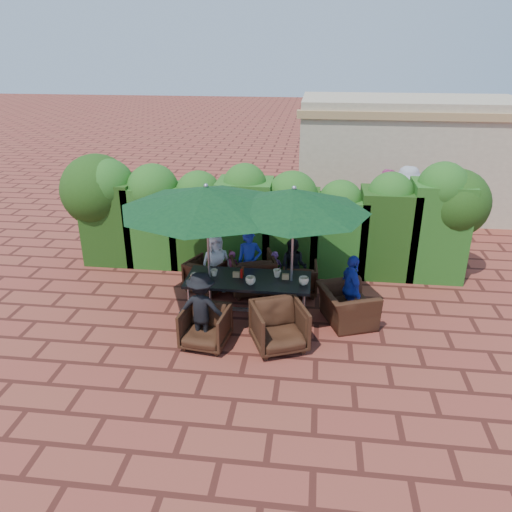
# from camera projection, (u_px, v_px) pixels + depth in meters

# --- Properties ---
(ground) EXTENTS (80.00, 80.00, 0.00)m
(ground) POSITION_uv_depth(u_px,v_px,m) (255.00, 319.00, 9.01)
(ground) COLOR maroon
(ground) RESTS_ON ground
(dining_table) EXTENTS (2.20, 0.90, 0.75)m
(dining_table) POSITION_uv_depth(u_px,v_px,m) (248.00, 283.00, 8.86)
(dining_table) COLOR black
(dining_table) RESTS_ON ground
(umbrella_left) EXTENTS (2.97, 2.97, 2.46)m
(umbrella_left) POSITION_uv_depth(u_px,v_px,m) (206.00, 198.00, 8.32)
(umbrella_left) COLOR gray
(umbrella_left) RESTS_ON ground
(umbrella_right) EXTENTS (2.57, 2.57, 2.46)m
(umbrella_right) POSITION_uv_depth(u_px,v_px,m) (294.00, 200.00, 8.20)
(umbrella_right) COLOR gray
(umbrella_right) RESTS_ON ground
(chair_far_left) EXTENTS (0.90, 0.87, 0.72)m
(chair_far_left) POSITION_uv_depth(u_px,v_px,m) (207.00, 274.00, 9.94)
(chair_far_left) COLOR black
(chair_far_left) RESTS_ON ground
(chair_far_mid) EXTENTS (1.03, 1.00, 0.87)m
(chair_far_mid) POSITION_uv_depth(u_px,v_px,m) (252.00, 272.00, 9.86)
(chair_far_mid) COLOR black
(chair_far_mid) RESTS_ON ground
(chair_far_right) EXTENTS (0.71, 0.67, 0.69)m
(chair_far_right) POSITION_uv_depth(u_px,v_px,m) (300.00, 277.00, 9.83)
(chair_far_right) COLOR black
(chair_far_right) RESTS_ON ground
(chair_near_left) EXTENTS (0.80, 0.76, 0.74)m
(chair_near_left) POSITION_uv_depth(u_px,v_px,m) (205.00, 325.00, 8.11)
(chair_near_left) COLOR black
(chair_near_left) RESTS_ON ground
(chair_near_right) EXTENTS (1.04, 1.01, 0.83)m
(chair_near_right) POSITION_uv_depth(u_px,v_px,m) (279.00, 325.00, 8.04)
(chair_near_right) COLOR black
(chair_near_right) RESTS_ON ground
(chair_end_right) EXTENTS (0.95, 1.15, 0.87)m
(chair_end_right) POSITION_uv_depth(u_px,v_px,m) (347.00, 300.00, 8.76)
(chair_end_right) COLOR black
(chair_end_right) RESTS_ON ground
(adult_far_left) EXTENTS (0.67, 0.54, 1.18)m
(adult_far_left) POSITION_uv_depth(u_px,v_px,m) (216.00, 263.00, 9.86)
(adult_far_left) COLOR white
(adult_far_left) RESTS_ON ground
(adult_far_mid) EXTENTS (0.55, 0.48, 1.32)m
(adult_far_mid) POSITION_uv_depth(u_px,v_px,m) (250.00, 263.00, 9.68)
(adult_far_mid) COLOR #1F2FA8
(adult_far_mid) RESTS_ON ground
(adult_far_right) EXTENTS (0.60, 0.44, 1.13)m
(adult_far_right) POSITION_uv_depth(u_px,v_px,m) (293.00, 267.00, 9.74)
(adult_far_right) COLOR black
(adult_far_right) RESTS_ON ground
(adult_near_left) EXTENTS (0.83, 0.41, 1.27)m
(adult_near_left) POSITION_uv_depth(u_px,v_px,m) (202.00, 309.00, 8.07)
(adult_near_left) COLOR black
(adult_near_left) RESTS_ON ground
(adult_end_right) EXTENTS (0.57, 0.81, 1.24)m
(adult_end_right) POSITION_uv_depth(u_px,v_px,m) (351.00, 289.00, 8.76)
(adult_end_right) COLOR #1F2FA8
(adult_end_right) RESTS_ON ground
(child_left) EXTENTS (0.34, 0.31, 0.80)m
(child_left) POSITION_uv_depth(u_px,v_px,m) (232.00, 271.00, 9.97)
(child_left) COLOR #C14484
(child_left) RESTS_ON ground
(child_right) EXTENTS (0.34, 0.30, 0.82)m
(child_right) POSITION_uv_depth(u_px,v_px,m) (275.00, 272.00, 9.91)
(child_right) COLOR #88479B
(child_right) RESTS_ON ground
(pedestrian_a) EXTENTS (1.50, 0.67, 1.56)m
(pedestrian_a) POSITION_uv_depth(u_px,v_px,m) (340.00, 211.00, 12.30)
(pedestrian_a) COLOR green
(pedestrian_a) RESTS_ON ground
(pedestrian_b) EXTENTS (0.88, 0.56, 1.78)m
(pedestrian_b) POSITION_uv_depth(u_px,v_px,m) (384.00, 204.00, 12.43)
(pedestrian_b) COLOR #C14484
(pedestrian_b) RESTS_ON ground
(pedestrian_c) EXTENTS (1.35, 0.92, 1.92)m
(pedestrian_c) POSITION_uv_depth(u_px,v_px,m) (405.00, 205.00, 12.10)
(pedestrian_c) COLOR gray
(pedestrian_c) RESTS_ON ground
(cup_a) EXTENTS (0.15, 0.15, 0.12)m
(cup_a) POSITION_uv_depth(u_px,v_px,m) (195.00, 277.00, 8.77)
(cup_a) COLOR beige
(cup_a) RESTS_ON dining_table
(cup_b) EXTENTS (0.13, 0.13, 0.12)m
(cup_b) POSITION_uv_depth(u_px,v_px,m) (214.00, 273.00, 8.92)
(cup_b) COLOR beige
(cup_b) RESTS_ON dining_table
(cup_c) EXTENTS (0.18, 0.18, 0.14)m
(cup_c) POSITION_uv_depth(u_px,v_px,m) (251.00, 281.00, 8.60)
(cup_c) COLOR beige
(cup_c) RESTS_ON dining_table
(cup_d) EXTENTS (0.15, 0.15, 0.14)m
(cup_d) POSITION_uv_depth(u_px,v_px,m) (277.00, 273.00, 8.88)
(cup_d) COLOR beige
(cup_d) RESTS_ON dining_table
(cup_e) EXTENTS (0.18, 0.18, 0.14)m
(cup_e) POSITION_uv_depth(u_px,v_px,m) (304.00, 281.00, 8.59)
(cup_e) COLOR beige
(cup_e) RESTS_ON dining_table
(ketchup_bottle) EXTENTS (0.04, 0.04, 0.17)m
(ketchup_bottle) POSITION_uv_depth(u_px,v_px,m) (242.00, 274.00, 8.83)
(ketchup_bottle) COLOR #B20C0A
(ketchup_bottle) RESTS_ON dining_table
(sauce_bottle) EXTENTS (0.04, 0.04, 0.17)m
(sauce_bottle) POSITION_uv_depth(u_px,v_px,m) (243.00, 271.00, 8.93)
(sauce_bottle) COLOR #4C230C
(sauce_bottle) RESTS_ON dining_table
(serving_tray) EXTENTS (0.35, 0.25, 0.02)m
(serving_tray) POSITION_uv_depth(u_px,v_px,m) (198.00, 281.00, 8.72)
(serving_tray) COLOR olive
(serving_tray) RESTS_ON dining_table
(number_block_left) EXTENTS (0.12, 0.06, 0.10)m
(number_block_left) POSITION_uv_depth(u_px,v_px,m) (236.00, 275.00, 8.87)
(number_block_left) COLOR tan
(number_block_left) RESTS_ON dining_table
(number_block_right) EXTENTS (0.12, 0.06, 0.10)m
(number_block_right) POSITION_uv_depth(u_px,v_px,m) (285.00, 277.00, 8.79)
(number_block_right) COLOR tan
(number_block_right) RESTS_ON dining_table
(hedge_wall) EXTENTS (9.10, 1.60, 2.46)m
(hedge_wall) POSITION_uv_depth(u_px,v_px,m) (257.00, 211.00, 10.64)
(hedge_wall) COLOR #1A360E
(hedge_wall) RESTS_ON ground
(building) EXTENTS (6.20, 3.08, 3.20)m
(building) POSITION_uv_depth(u_px,v_px,m) (406.00, 156.00, 14.35)
(building) COLOR #C2B190
(building) RESTS_ON ground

